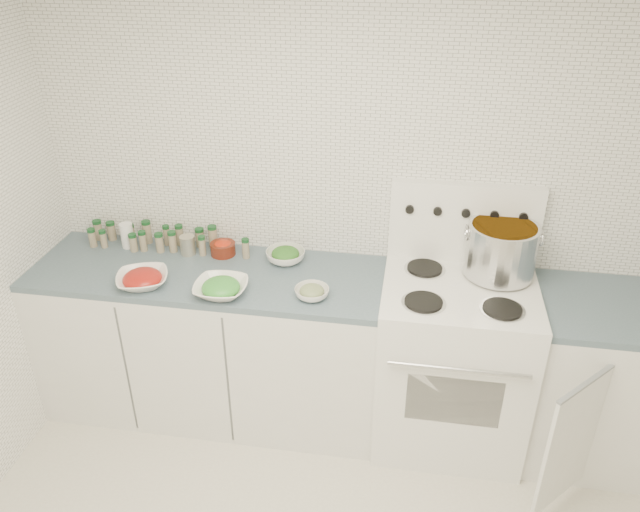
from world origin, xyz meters
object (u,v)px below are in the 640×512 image
Objects in this scene: stove at (452,358)px; bowl_tomato at (142,279)px; bowl_snowpea at (221,288)px; stock_pot at (501,248)px.

bowl_tomato is at bearing -173.36° from stove.
stove is 5.14× the size of bowl_snowpea.
stock_pot reaches higher than bowl_snowpea.
bowl_snowpea is at bearing -165.36° from stock_pot.
stove is 1.26m from bowl_snowpea.
stock_pot is 1.39× the size of bowl_snowpea.
bowl_snowpea is at bearing -2.48° from bowl_tomato.
stock_pot reaches higher than bowl_tomato.
bowl_snowpea is (0.41, -0.02, 0.00)m from bowl_tomato.
bowl_snowpea is (-1.34, -0.35, -0.15)m from stock_pot.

